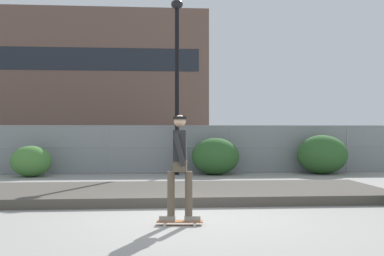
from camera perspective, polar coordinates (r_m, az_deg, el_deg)
The scene contains 13 objects.
ground_plane at distance 8.69m, azimuth -0.65°, elevation -11.23°, with size 120.00×120.00×0.00m, color gray.
gravel_berm at distance 11.74m, azimuth -1.70°, elevation -7.83°, with size 10.11×3.33×0.22m, color #4C473F.
skateboard at distance 8.35m, azimuth -1.48°, elevation -11.28°, with size 0.82×0.28×0.07m.
skater at distance 8.22m, azimuth -1.48°, elevation -3.92°, with size 0.73×0.60×1.85m.
chain_fence at distance 18.06m, azimuth -2.73°, elevation -2.58°, with size 23.44×0.06×1.85m.
street_lamp at distance 17.66m, azimuth -1.84°, elevation 7.63°, with size 0.44×0.44×6.53m.
parked_car_near at distance 21.71m, azimuth -15.29°, elevation -2.44°, with size 4.47×2.09×1.66m.
parked_car_mid at distance 21.38m, azimuth -0.77°, elevation -2.48°, with size 4.42×1.99×1.66m.
parked_car_far at distance 22.81m, azimuth 15.72°, elevation -2.34°, with size 4.43×2.02×1.66m.
library_building at distance 58.33m, azimuth -12.73°, elevation 5.57°, with size 28.58×11.18×15.24m.
shrub_left at distance 17.73m, azimuth -18.94°, elevation -3.83°, with size 1.43×1.17×1.11m.
shrub_center at distance 17.58m, azimuth 2.87°, elevation -3.45°, with size 1.77×1.45×1.37m.
shrub_right at distance 18.50m, azimuth 15.52°, elevation -3.12°, with size 1.91×1.57×1.48m.
Camera 1 is at (-0.59, -8.51, 1.65)m, focal length 44.00 mm.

